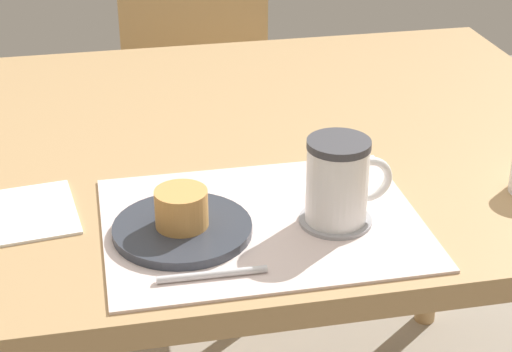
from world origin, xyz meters
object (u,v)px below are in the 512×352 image
Objects in this scene: wooden_chair at (202,104)px; pastry at (181,208)px; dining_table at (180,179)px; pastry_plate at (182,229)px; coffee_mug at (339,180)px.

wooden_chair is 1.15m from pastry.
wooden_chair is at bearing 79.66° from dining_table.
dining_table is 0.85m from wooden_chair.
pastry_plate is 1.56× the size of coffee_mug.
pastry_plate is at bearing -95.84° from dining_table.
wooden_chair is (0.15, 0.81, -0.21)m from dining_table.
pastry_plate is (-0.03, -0.29, 0.08)m from dining_table.
wooden_chair reaches higher than pastry_plate.
coffee_mug is at bearing -3.40° from pastry.
coffee_mug reaches higher than dining_table.
pastry_plate is (-0.18, -1.09, 0.29)m from wooden_chair.
dining_table is 1.68× the size of wooden_chair.
dining_table is 0.37m from coffee_mug.
coffee_mug is (0.17, -0.30, 0.13)m from dining_table.
wooden_chair is 4.65× the size of pastry_plate.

